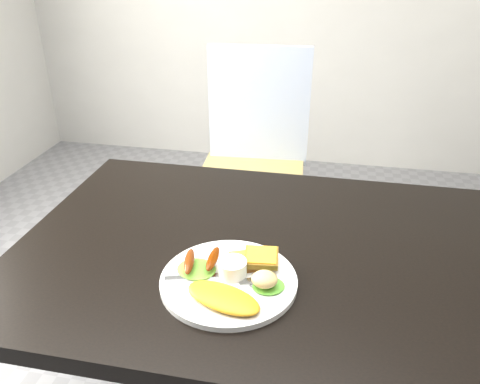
{
  "coord_description": "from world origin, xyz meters",
  "views": [
    {
      "loc": [
        0.1,
        -0.9,
        1.37
      ],
      "look_at": [
        -0.07,
        -0.03,
        0.9
      ],
      "focal_mm": 35.0,
      "sensor_mm": 36.0,
      "label": 1
    }
  ],
  "objects": [
    {
      "name": "person",
      "position": [
        -0.33,
        0.64,
        0.75
      ],
      "size": [
        0.64,
        0.55,
        1.5
      ],
      "primitive_type": "imported",
      "rotation": [
        0.0,
        0.0,
        3.55
      ],
      "color": "navy",
      "rests_on": "ground"
    },
    {
      "name": "lettuce_left",
      "position": [
        -0.15,
        -0.14,
        0.77
      ],
      "size": [
        0.1,
        0.09,
        0.01
      ],
      "primitive_type": "ellipsoid",
      "rotation": [
        0.0,
        0.0,
        -0.22
      ],
      "color": "#41981C",
      "rests_on": "plate"
    },
    {
      "name": "toast_b",
      "position": [
        -0.02,
        -0.09,
        0.78
      ],
      "size": [
        0.08,
        0.08,
        0.01
      ],
      "primitive_type": "cube",
      "rotation": [
        0.0,
        0.0,
        0.11
      ],
      "color": "olive",
      "rests_on": "toast_a"
    },
    {
      "name": "fork",
      "position": [
        -0.13,
        -0.16,
        0.76
      ],
      "size": [
        0.15,
        0.06,
        0.0
      ],
      "primitive_type": "cube",
      "rotation": [
        0.0,
        0.0,
        0.3
      ],
      "color": "#ADAFB7",
      "rests_on": "plate"
    },
    {
      "name": "plate",
      "position": [
        -0.07,
        -0.15,
        0.76
      ],
      "size": [
        0.28,
        0.28,
        0.01
      ],
      "primitive_type": "cylinder",
      "color": "white",
      "rests_on": "dining_table"
    },
    {
      "name": "dining_chair",
      "position": [
        -0.22,
        0.93,
        0.45
      ],
      "size": [
        0.49,
        0.49,
        0.05
      ],
      "primitive_type": "cube",
      "rotation": [
        0.0,
        0.0,
        0.06
      ],
      "color": "tan",
      "rests_on": "ground"
    },
    {
      "name": "dining_table",
      "position": [
        0.0,
        0.0,
        0.73
      ],
      "size": [
        1.2,
        0.8,
        0.04
      ],
      "primitive_type": "cube",
      "color": "black",
      "rests_on": "ground"
    },
    {
      "name": "omelette",
      "position": [
        -0.07,
        -0.22,
        0.77
      ],
      "size": [
        0.17,
        0.12,
        0.02
      ],
      "primitive_type": "ellipsoid",
      "rotation": [
        0.0,
        0.0,
        -0.34
      ],
      "color": "gold",
      "rests_on": "plate"
    },
    {
      "name": "toast_a",
      "position": [
        -0.05,
        -0.09,
        0.77
      ],
      "size": [
        0.09,
        0.09,
        0.01
      ],
      "primitive_type": "cube",
      "rotation": [
        0.0,
        0.0,
        0.41
      ],
      "color": "brown",
      "rests_on": "plate"
    },
    {
      "name": "sausage_b",
      "position": [
        -0.12,
        -0.12,
        0.78
      ],
      "size": [
        0.02,
        0.09,
        0.02
      ],
      "primitive_type": "ellipsoid",
      "rotation": [
        0.0,
        0.0,
        -0.01
      ],
      "color": "#702E02",
      "rests_on": "lettuce_left"
    },
    {
      "name": "lettuce_right",
      "position": [
        0.01,
        -0.16,
        0.77
      ],
      "size": [
        0.08,
        0.08,
        0.01
      ],
      "primitive_type": "ellipsoid",
      "rotation": [
        0.0,
        0.0,
        0.41
      ],
      "color": "#53982E",
      "rests_on": "plate"
    },
    {
      "name": "ramekin",
      "position": [
        -0.07,
        -0.14,
        0.78
      ],
      "size": [
        0.08,
        0.08,
        0.04
      ],
      "primitive_type": "cylinder",
      "rotation": [
        0.0,
        0.0,
        -0.3
      ],
      "color": "white",
      "rests_on": "plate"
    },
    {
      "name": "potato_salad",
      "position": [
        0.0,
        -0.17,
        0.79
      ],
      "size": [
        0.06,
        0.05,
        0.03
      ],
      "primitive_type": "ellipsoid",
      "rotation": [
        0.0,
        0.0,
        0.07
      ],
      "color": "beige",
      "rests_on": "lettuce_right"
    },
    {
      "name": "sausage_a",
      "position": [
        -0.16,
        -0.14,
        0.78
      ],
      "size": [
        0.04,
        0.09,
        0.02
      ],
      "primitive_type": "ellipsoid",
      "rotation": [
        0.0,
        0.0,
        0.19
      ],
      "color": "#6F2500",
      "rests_on": "lettuce_left"
    }
  ]
}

